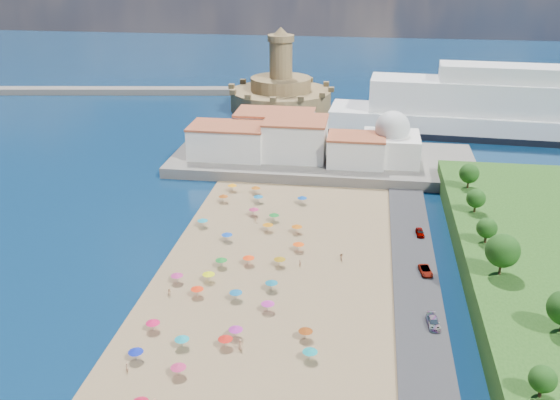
# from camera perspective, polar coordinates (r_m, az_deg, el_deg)

# --- Properties ---
(ground) EXTENTS (700.00, 700.00, 0.00)m
(ground) POSITION_cam_1_polar(r_m,az_deg,el_deg) (124.20, -3.51, -7.70)
(ground) COLOR #071938
(ground) RESTS_ON ground
(terrace) EXTENTS (90.00, 36.00, 3.00)m
(terrace) POSITION_cam_1_polar(r_m,az_deg,el_deg) (188.50, 3.90, 3.61)
(terrace) COLOR #59544C
(terrace) RESTS_ON ground
(jetty) EXTENTS (18.00, 70.00, 2.40)m
(jetty) POSITION_cam_1_polar(r_m,az_deg,el_deg) (224.26, -1.02, 6.68)
(jetty) COLOR #59544C
(jetty) RESTS_ON ground
(breakwater) EXTENTS (199.03, 34.77, 2.60)m
(breakwater) POSITION_cam_1_polar(r_m,az_deg,el_deg) (296.46, -18.86, 9.43)
(breakwater) COLOR #59544C
(breakwater) RESTS_ON ground
(waterfront_buildings) EXTENTS (57.00, 29.00, 11.00)m
(waterfront_buildings) POSITION_cam_1_polar(r_m,az_deg,el_deg) (188.49, -0.00, 5.70)
(waterfront_buildings) COLOR silver
(waterfront_buildings) RESTS_ON terrace
(domed_building) EXTENTS (16.00, 16.00, 15.00)m
(domed_building) POSITION_cam_1_polar(r_m,az_deg,el_deg) (184.00, 10.16, 5.28)
(domed_building) COLOR silver
(domed_building) RESTS_ON terrace
(fortress) EXTENTS (40.00, 40.00, 32.40)m
(fortress) POSITION_cam_1_polar(r_m,az_deg,el_deg) (251.65, 0.08, 9.72)
(fortress) COLOR #997F4C
(fortress) RESTS_ON ground
(cruise_ship) EXTENTS (138.55, 28.54, 30.05)m
(cruise_ship) POSITION_cam_1_polar(r_m,az_deg,el_deg) (229.57, 22.10, 7.39)
(cruise_ship) COLOR black
(cruise_ship) RESTS_ON ground
(beach_parasols) EXTENTS (32.74, 116.66, 2.20)m
(beach_parasols) POSITION_cam_1_polar(r_m,az_deg,el_deg) (114.17, -5.36, -9.47)
(beach_parasols) COLOR gray
(beach_parasols) RESTS_ON beach
(beachgoers) EXTENTS (37.46, 81.50, 1.90)m
(beachgoers) POSITION_cam_1_polar(r_m,az_deg,el_deg) (111.17, -4.63, -11.04)
(beachgoers) COLOR tan
(beachgoers) RESTS_ON beach
(parked_cars) EXTENTS (2.99, 71.77, 1.44)m
(parked_cars) POSITION_cam_1_polar(r_m,az_deg,el_deg) (120.90, 13.49, -8.50)
(parked_cars) COLOR gray
(parked_cars) RESTS_ON promenade
(hillside_trees) EXTENTS (13.11, 111.05, 7.98)m
(hillside_trees) POSITION_cam_1_polar(r_m,az_deg,el_deg) (109.78, 21.29, -7.62)
(hillside_trees) COLOR #382314
(hillside_trees) RESTS_ON hillside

